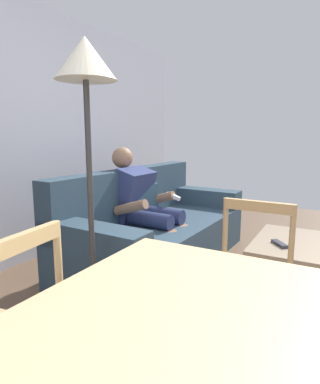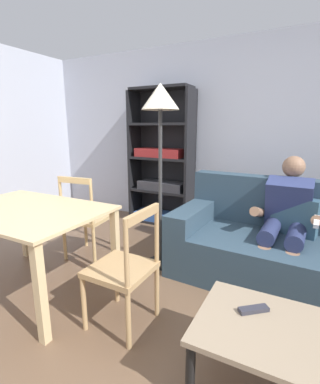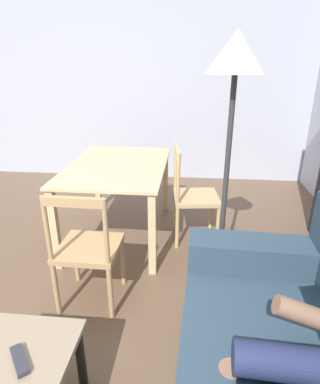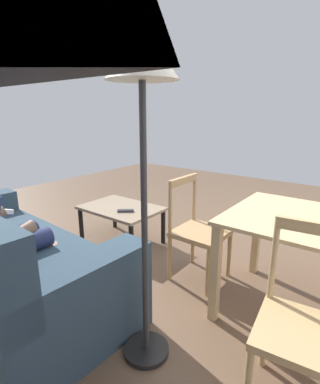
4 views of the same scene
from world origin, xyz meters
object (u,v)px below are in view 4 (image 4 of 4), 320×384
at_px(couch, 0,261).
at_px(dining_chair_facing_couch, 198,231).
at_px(coffee_table, 121,212).
at_px(floor_lamp, 142,90).
at_px(dining_chair_near_wall, 305,329).
at_px(tv_remote, 126,211).

bearing_deg(couch, dining_chair_facing_couch, -131.18).
xyz_separation_m(coffee_table, floor_lamp, (-1.24, 1.04, 1.17)).
bearing_deg(dining_chair_near_wall, tv_remote, -21.67).
bearing_deg(dining_chair_near_wall, dining_chair_facing_couch, -35.91).
relative_size(tv_remote, dining_chair_facing_couch, 0.19).
xyz_separation_m(dining_chair_near_wall, floor_lamp, (0.81, 0.20, 1.09)).
height_order(couch, tv_remote, couch).
xyz_separation_m(coffee_table, dining_chair_near_wall, (-2.05, 0.84, 0.09)).
relative_size(coffee_table, tv_remote, 5.07).
height_order(tv_remote, dining_chair_facing_couch, dining_chair_facing_couch).
bearing_deg(floor_lamp, couch, 12.34).
bearing_deg(dining_chair_near_wall, floor_lamp, 14.23).
bearing_deg(tv_remote, dining_chair_near_wall, 28.76).
bearing_deg(floor_lamp, dining_chair_near_wall, -165.77).
bearing_deg(tv_remote, coffee_table, -159.16).
distance_m(couch, dining_chair_near_wall, 2.11).
xyz_separation_m(coffee_table, tv_remote, (-0.16, 0.09, 0.07)).
distance_m(tv_remote, dining_chair_facing_couch, 0.89).
bearing_deg(coffee_table, floor_lamp, 139.87).
bearing_deg(coffee_table, couch, 89.67).
distance_m(couch, dining_chair_facing_couch, 1.60).
relative_size(tv_remote, dining_chair_near_wall, 0.18).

